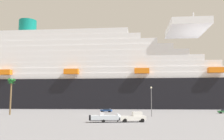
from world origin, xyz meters
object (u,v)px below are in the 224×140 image
Objects in this scene: street_lamp at (151,97)px; palm_tree at (11,85)px; small_boat_on_trailer at (108,118)px; pickup_truck at (134,117)px; cruise_ship at (73,77)px; parked_car_blue_suv at (106,110)px.

palm_tree is at bearing 175.28° from street_lamp.
palm_tree is (-36.15, 24.49, 8.90)m from small_boat_on_trailer.
cruise_ship is at bearing 113.53° from pickup_truck.
parked_car_blue_suv is at bearing 38.37° from palm_tree.
palm_tree is (-0.18, -71.86, -9.02)m from cruise_ship.
palm_tree is 1.38× the size of street_lamp.
palm_tree is 37.60m from parked_car_blue_suv.
pickup_truck is (41.39, -95.05, -17.84)m from cruise_ship.
cruise_ship reaches higher than pickup_truck.
small_boat_on_trailer is at bearing -166.54° from pickup_truck.
cruise_ship is 30.33× the size of street_lamp.
parked_car_blue_suv is at bearing 123.19° from street_lamp.
pickup_truck is at bearing -66.47° from cruise_ship.
small_boat_on_trailer is at bearing -69.53° from cruise_ship.
palm_tree is at bearing -90.15° from cruise_ship.
small_boat_on_trailer is 23.35m from street_lamp.
small_boat_on_trailer is (35.97, -96.35, -17.92)m from cruise_ship.
pickup_truck is at bearing -29.15° from palm_tree.
street_lamp is at bearing 77.37° from pickup_truck.
small_boat_on_trailer is 0.68× the size of palm_tree.
street_lamp reaches higher than pickup_truck.
cruise_ship is 72.43m from palm_tree.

